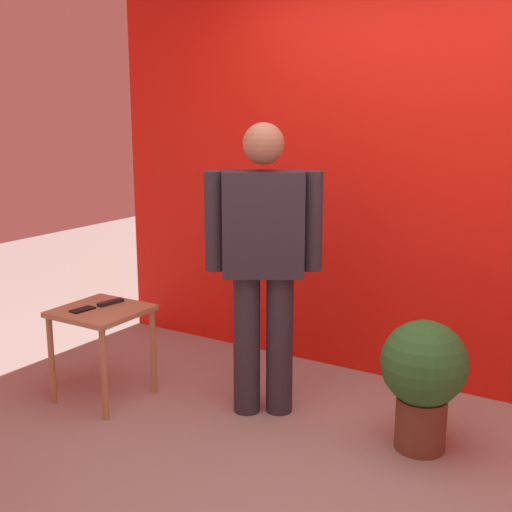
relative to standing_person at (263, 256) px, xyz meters
name	(u,v)px	position (x,y,z in m)	size (l,w,h in m)	color
ground_plane	(301,489)	(0.57, -0.61, -0.93)	(12.00, 12.00, 0.00)	#9E9991
back_wall_red	(421,146)	(0.57, 0.91, 0.58)	(4.52, 0.12, 3.00)	red
standing_person	(263,256)	(0.00, 0.00, 0.00)	(0.61, 0.43, 1.65)	#2D2D38
side_table	(102,324)	(-0.91, -0.35, -0.45)	(0.48, 0.48, 0.57)	tan
cell_phone	(82,310)	(-0.98, -0.43, -0.35)	(0.07, 0.14, 0.01)	black
tv_remote	(111,302)	(-0.93, -0.25, -0.35)	(0.04, 0.17, 0.02)	black
potted_plant	(423,374)	(0.92, 0.05, -0.52)	(0.44, 0.44, 0.69)	brown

